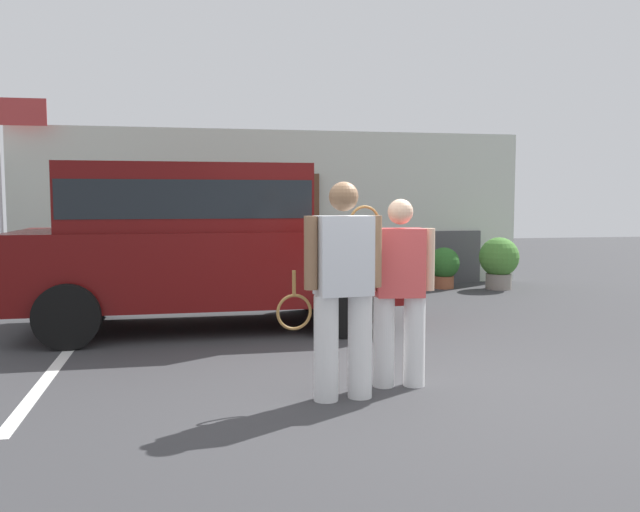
# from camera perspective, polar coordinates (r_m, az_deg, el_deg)

# --- Properties ---
(ground_plane) EXTENTS (40.00, 40.00, 0.00)m
(ground_plane) POSITION_cam_1_polar(r_m,az_deg,el_deg) (5.89, 5.81, -11.16)
(ground_plane) COLOR #38383A
(parking_stripe_0) EXTENTS (0.12, 4.40, 0.01)m
(parking_stripe_0) POSITION_cam_1_polar(r_m,az_deg,el_deg) (7.21, -21.52, -8.47)
(parking_stripe_0) COLOR silver
(parking_stripe_0) RESTS_ON ground_plane
(house_frontage) EXTENTS (9.42, 0.40, 2.90)m
(house_frontage) POSITION_cam_1_polar(r_m,az_deg,el_deg) (12.39, -3.57, 3.67)
(house_frontage) COLOR silver
(house_frontage) RESTS_ON ground_plane
(parked_suv) EXTENTS (4.60, 2.17, 2.05)m
(parked_suv) POSITION_cam_1_polar(r_m,az_deg,el_deg) (8.47, -10.36, 1.56)
(parked_suv) COLOR #590C0C
(parked_suv) RESTS_ON ground_plane
(tennis_player_man) EXTENTS (0.91, 0.32, 1.77)m
(tennis_player_man) POSITION_cam_1_polar(r_m,az_deg,el_deg) (5.34, 1.97, -2.77)
(tennis_player_man) COLOR white
(tennis_player_man) RESTS_ON ground_plane
(tennis_player_woman) EXTENTS (0.74, 0.30, 1.63)m
(tennis_player_woman) POSITION_cam_1_polar(r_m,az_deg,el_deg) (5.76, 6.83, -2.85)
(tennis_player_woman) COLOR white
(tennis_player_woman) RESTS_ON ground_plane
(potted_plant_by_porch) EXTENTS (0.57, 0.57, 0.75)m
(potted_plant_by_porch) POSITION_cam_1_polar(r_m,az_deg,el_deg) (12.31, 10.64, -0.82)
(potted_plant_by_porch) COLOR #9E5638
(potted_plant_by_porch) RESTS_ON ground_plane
(potted_plant_secondary) EXTENTS (0.72, 0.72, 0.94)m
(potted_plant_secondary) POSITION_cam_1_polar(r_m,az_deg,el_deg) (12.41, 15.17, -0.37)
(potted_plant_secondary) COLOR gray
(potted_plant_secondary) RESTS_ON ground_plane
(flag_pole) EXTENTS (0.80, 0.05, 3.35)m
(flag_pole) POSITION_cam_1_polar(r_m,az_deg,el_deg) (12.25, -25.13, 7.61)
(flag_pole) COLOR silver
(flag_pole) RESTS_ON ground_plane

